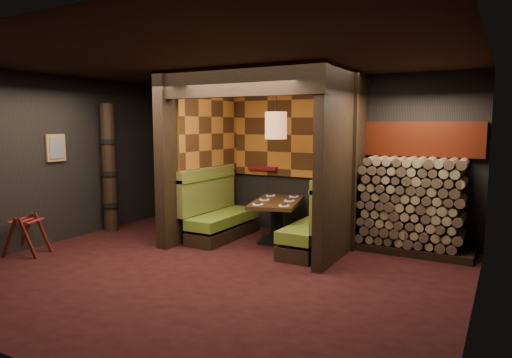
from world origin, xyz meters
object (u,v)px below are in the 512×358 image
object	(u,v)px
dining_table	(277,214)
luggage_rack	(27,234)
totem_column	(109,169)
pendant_lamp	(276,125)
firewood_stack	(416,206)
booth_bench_left	(218,216)
booth_bench_right	(318,227)

from	to	relation	value
dining_table	luggage_rack	xyz separation A→B (m)	(-3.06, -2.56, -0.16)
luggage_rack	totem_column	xyz separation A→B (m)	(-0.08, 1.79, 0.86)
pendant_lamp	totem_column	distance (m)	3.32
pendant_lamp	luggage_rack	world-z (taller)	pendant_lamp
dining_table	firewood_stack	bearing A→B (deg)	12.17
pendant_lamp	firewood_stack	distance (m)	2.58
booth_bench_left	firewood_stack	xyz separation A→B (m)	(3.25, 0.70, 0.35)
dining_table	luggage_rack	size ratio (longest dim) A/B	2.10
dining_table	firewood_stack	xyz separation A→B (m)	(2.20, 0.47, 0.26)
booth_bench_right	dining_table	bearing A→B (deg)	165.03
booth_bench_left	totem_column	world-z (taller)	totem_column
booth_bench_right	totem_column	world-z (taller)	totem_column
booth_bench_right	dining_table	distance (m)	0.88
luggage_rack	firewood_stack	distance (m)	6.08
luggage_rack	totem_column	world-z (taller)	totem_column
pendant_lamp	booth_bench_left	bearing A→B (deg)	-170.47
luggage_rack	firewood_stack	world-z (taller)	firewood_stack
booth_bench_right	totem_column	size ratio (longest dim) A/B	0.67
booth_bench_left	luggage_rack	distance (m)	3.08
pendant_lamp	totem_column	size ratio (longest dim) A/B	0.45
firewood_stack	booth_bench_right	bearing A→B (deg)	-152.65
totem_column	booth_bench_right	bearing A→B (deg)	7.86
booth_bench_left	dining_table	world-z (taller)	booth_bench_left
booth_bench_left	dining_table	size ratio (longest dim) A/B	1.05
dining_table	pendant_lamp	distance (m)	1.51
pendant_lamp	booth_bench_right	bearing A→B (deg)	-11.77
booth_bench_left	pendant_lamp	xyz separation A→B (m)	(1.05, 0.18, 1.60)
booth_bench_right	dining_table	size ratio (longest dim) A/B	1.05
luggage_rack	booth_bench_right	bearing A→B (deg)	30.94
dining_table	luggage_rack	world-z (taller)	dining_table
booth_bench_right	luggage_rack	bearing A→B (deg)	-149.06
totem_column	booth_bench_left	bearing A→B (deg)	14.75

